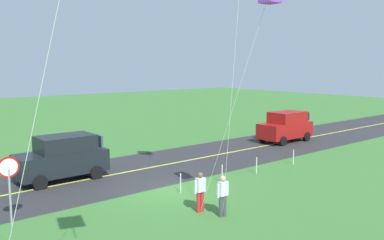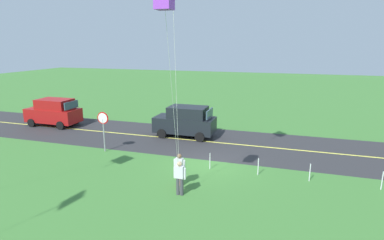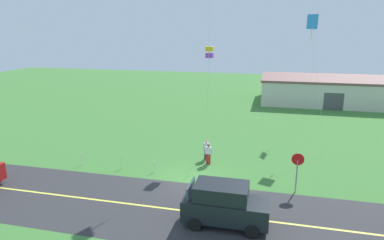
{
  "view_description": "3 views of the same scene",
  "coord_description": "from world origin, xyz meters",
  "px_view_note": "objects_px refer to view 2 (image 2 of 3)",
  "views": [
    {
      "loc": [
        10.79,
        14.96,
        5.78
      ],
      "look_at": [
        0.44,
        2.4,
        3.57
      ],
      "focal_mm": 38.56,
      "sensor_mm": 36.0,
      "label": 1
    },
    {
      "loc": [
        -4.14,
        16.17,
        6.63
      ],
      "look_at": [
        0.15,
        2.55,
        3.15
      ],
      "focal_mm": 29.18,
      "sensor_mm": 36.0,
      "label": 2
    },
    {
      "loc": [
        4.99,
        -20.47,
        9.82
      ],
      "look_at": [
        0.07,
        -0.0,
        4.23
      ],
      "focal_mm": 31.61,
      "sensor_mm": 36.0,
      "label": 3
    }
  ],
  "objects_px": {
    "person_adult_near": "(179,168)",
    "stop_sign": "(103,124)",
    "car_suv_foreground": "(186,121)",
    "person_adult_companion": "(180,177)",
    "car_parked_east_near": "(54,112)"
  },
  "relations": [
    {
      "from": "car_parked_east_near",
      "to": "person_adult_near",
      "type": "bearing_deg",
      "value": 151.17
    },
    {
      "from": "car_parked_east_near",
      "to": "person_adult_companion",
      "type": "bearing_deg",
      "value": 148.95
    },
    {
      "from": "car_parked_east_near",
      "to": "stop_sign",
      "type": "xyz_separation_m",
      "value": [
        -7.61,
        4.4,
        0.65
      ]
    },
    {
      "from": "stop_sign",
      "to": "person_adult_companion",
      "type": "relative_size",
      "value": 1.6
    },
    {
      "from": "person_adult_near",
      "to": "person_adult_companion",
      "type": "bearing_deg",
      "value": -70.33
    },
    {
      "from": "person_adult_near",
      "to": "stop_sign",
      "type": "bearing_deg",
      "value": 151.82
    },
    {
      "from": "car_suv_foreground",
      "to": "car_parked_east_near",
      "type": "bearing_deg",
      "value": 1.44
    },
    {
      "from": "car_suv_foreground",
      "to": "person_adult_near",
      "type": "distance_m",
      "value": 8.23
    },
    {
      "from": "car_parked_east_near",
      "to": "person_adult_near",
      "type": "xyz_separation_m",
      "value": [
        -13.8,
        7.6,
        -0.29
      ]
    },
    {
      "from": "stop_sign",
      "to": "person_adult_near",
      "type": "xyz_separation_m",
      "value": [
        -6.18,
        3.2,
        -0.94
      ]
    },
    {
      "from": "car_parked_east_near",
      "to": "stop_sign",
      "type": "height_order",
      "value": "stop_sign"
    },
    {
      "from": "stop_sign",
      "to": "person_adult_near",
      "type": "distance_m",
      "value": 7.02
    },
    {
      "from": "car_suv_foreground",
      "to": "person_adult_companion",
      "type": "distance_m",
      "value": 9.21
    },
    {
      "from": "person_adult_near",
      "to": "person_adult_companion",
      "type": "relative_size",
      "value": 1.0
    },
    {
      "from": "car_suv_foreground",
      "to": "person_adult_companion",
      "type": "bearing_deg",
      "value": 106.98
    }
  ]
}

